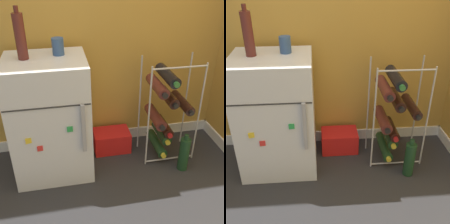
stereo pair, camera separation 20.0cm
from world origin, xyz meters
TOP-DOWN VIEW (x-y plane):
  - ground_plane at (0.00, 0.00)m, footprint 14.00×14.00m
  - mini_fridge at (-0.50, 0.27)m, footprint 0.52×0.48m
  - wine_rack at (0.33, 0.28)m, footprint 0.39×0.33m
  - soda_box at (-0.04, 0.41)m, footprint 0.29×0.19m
  - fridge_top_cup at (-0.40, 0.34)m, footprint 0.07×0.07m
  - fridge_top_bottle at (-0.61, 0.30)m, footprint 0.06×0.06m
  - loose_bottle_floor at (0.43, 0.07)m, footprint 0.08×0.08m

SIDE VIEW (x-z plane):
  - ground_plane at x=0.00m, z-range 0.00..0.00m
  - soda_box at x=-0.04m, z-range 0.00..0.17m
  - loose_bottle_floor at x=0.43m, z-range -0.02..0.29m
  - wine_rack at x=0.33m, z-range 0.01..0.80m
  - mini_fridge at x=-0.50m, z-range 0.00..0.85m
  - fridge_top_cup at x=-0.40m, z-range 0.85..0.96m
  - fridge_top_bottle at x=-0.61m, z-range 0.83..1.14m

